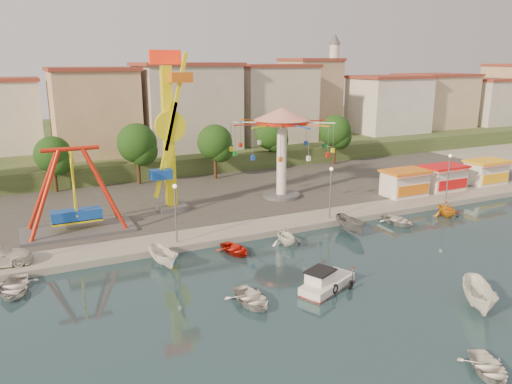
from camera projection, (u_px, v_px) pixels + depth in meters
ground at (338, 290)px, 36.03m from camera, size 200.00×200.00×0.00m
quay_deck at (139, 151)px, 89.88m from camera, size 200.00×100.00×0.60m
asphalt_pad at (198, 189)px, 61.97m from camera, size 90.00×28.00×0.01m
hill_terrace at (132, 140)px, 93.92m from camera, size 200.00×60.00×3.00m
pirate_ship_ride at (74, 192)px, 45.71m from camera, size 10.00×5.00×8.00m
kamikaze_tower at (170, 135)px, 51.45m from camera, size 3.96×3.10×16.50m
wave_swinger at (282, 132)px, 56.42m from camera, size 11.60×11.60×10.40m
booth_left at (405, 183)px, 58.61m from camera, size 5.40×3.78×3.08m
booth_mid at (444, 177)px, 61.23m from camera, size 5.40×3.78×3.08m
booth_right at (486, 172)px, 64.34m from camera, size 5.40×3.78×3.08m
lamp_post_1 at (176, 215)px, 43.17m from camera, size 0.14×0.14×5.00m
lamp_post_2 at (330, 194)px, 49.92m from camera, size 0.14×0.14×5.00m
lamp_post_3 at (448, 178)px, 56.66m from camera, size 0.14×0.14×5.00m
tree_1 at (53, 155)px, 59.47m from camera, size 4.35×4.35×6.80m
tree_2 at (137, 143)px, 63.13m from camera, size 5.02×5.02×7.85m
tree_3 at (215, 142)px, 66.18m from camera, size 4.68×4.68×7.32m
tree_4 at (271, 133)px, 72.95m from camera, size 4.86×4.86×7.60m
tree_5 at (335, 131)px, 75.60m from camera, size 4.83×4.83×7.54m
building_1 at (2, 125)px, 69.85m from camera, size 12.33×9.01×8.63m
building_2 at (97, 111)px, 75.57m from camera, size 11.95×9.28×11.23m
building_3 at (191, 116)px, 78.89m from camera, size 12.59×10.50×9.20m
building_4 at (258, 110)px, 87.53m from camera, size 10.75×9.23×9.24m
building_5 at (327, 102)px, 91.25m from camera, size 12.77×10.96×11.21m
building_6 at (384, 98)px, 94.72m from camera, size 8.23×8.98×12.36m
building_7 at (413, 103)px, 104.48m from camera, size 11.59×10.93×8.76m
building_8 at (487, 94)px, 104.19m from camera, size 12.84×9.28×12.58m
minaret at (333, 79)px, 94.96m from camera, size 2.80×2.80×18.00m
cabin_motorboat at (326, 284)px, 36.06m from camera, size 5.14×3.66×1.69m
rowboat_a at (251, 298)px, 33.91m from camera, size 3.11×4.14×0.82m
rowboat_b at (488, 368)px, 26.32m from camera, size 3.69×4.14×0.71m
skiff at (480, 296)px, 33.14m from camera, size 4.19×4.87×1.82m
moored_boat_0 at (14, 287)px, 35.56m from camera, size 3.69×4.69×0.88m
moored_boat_2 at (164, 257)px, 40.10m from camera, size 2.19×4.25×1.57m
moored_boat_3 at (235, 249)px, 42.85m from camera, size 3.13×3.93×0.73m
moored_boat_4 at (286, 235)px, 44.83m from camera, size 2.89×3.32×1.69m
moored_boat_5 at (351, 225)px, 47.85m from camera, size 1.56×4.15×1.60m
moored_boat_6 at (398, 221)px, 50.44m from camera, size 3.02×3.99×0.78m
moored_boat_7 at (446, 208)px, 53.08m from camera, size 3.44×3.77×1.70m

